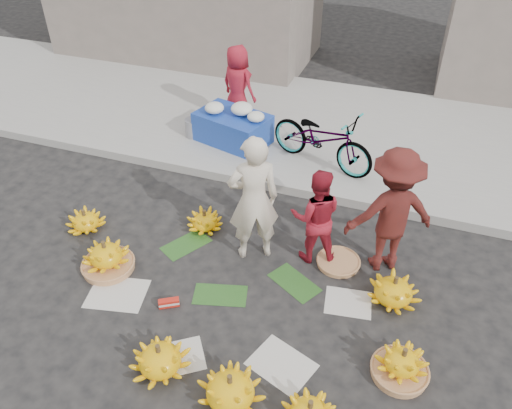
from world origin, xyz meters
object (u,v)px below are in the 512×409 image
(vendor_cream, at_px, (253,200))
(banana_bunch_4, at_px, (401,364))
(flower_table, at_px, (233,126))
(banana_bunch_0, at_px, (106,257))
(bicycle, at_px, (322,138))

(vendor_cream, bearing_deg, banana_bunch_4, 119.37)
(banana_bunch_4, distance_m, vendor_cream, 2.51)
(banana_bunch_4, xyz_separation_m, flower_table, (-3.33, 3.77, 0.24))
(banana_bunch_4, distance_m, flower_table, 5.04)
(banana_bunch_0, bearing_deg, banana_bunch_4, -5.44)
(flower_table, distance_m, bicycle, 1.65)
(banana_bunch_4, bearing_deg, bicycle, 115.73)
(banana_bunch_0, xyz_separation_m, bicycle, (2.02, 3.19, 0.41))
(banana_bunch_4, relative_size, bicycle, 0.33)
(banana_bunch_0, relative_size, bicycle, 0.36)
(vendor_cream, height_order, bicycle, vendor_cream)
(vendor_cream, distance_m, bicycle, 2.33)
(bicycle, bearing_deg, vendor_cream, -170.20)
(banana_bunch_4, height_order, vendor_cream, vendor_cream)
(flower_table, relative_size, bicycle, 0.76)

